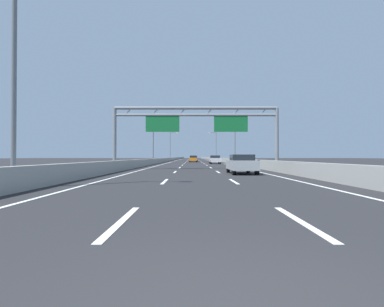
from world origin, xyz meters
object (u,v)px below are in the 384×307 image
blue_car (195,159)px  sign_gantry (197,122)px  orange_car (194,159)px  white_car (216,159)px  streetlamp_right_far (216,144)px  streetlamp_left_near (21,57)px  streetlamp_left_far (172,144)px  streetlamp_left_mid (155,135)px  streetlamp_right_near (384,57)px  streetlamp_right_mid (234,135)px  silver_car (242,164)px

blue_car → sign_gantry: bearing=-90.2°
sign_gantry → orange_car: (-0.13, 36.77, -4.05)m
white_car → orange_car: bearing=104.8°
streetlamp_right_far → blue_car: streetlamp_right_far is taller
streetlamp_left_near → streetlamp_left_far: size_ratio=1.00×
streetlamp_left_far → white_car: (11.22, -43.74, -4.62)m
orange_car → blue_car: orange_car is taller
streetlamp_left_mid → streetlamp_left_far: size_ratio=1.00×
streetlamp_right_near → streetlamp_left_mid: size_ratio=1.00×
streetlamp_left_far → white_car: bearing=-75.6°
streetlamp_right_mid → white_car: size_ratio=2.15×
streetlamp_right_far → white_car: size_ratio=2.15×
streetlamp_right_far → sign_gantry: bearing=-96.4°
streetlamp_right_near → blue_car: bearing=96.6°
streetlamp_left_near → blue_car: streetlamp_left_near is taller
streetlamp_right_far → orange_car: (-7.57, -29.18, -4.62)m
streetlamp_right_mid → orange_car: streetlamp_right_mid is taller
streetlamp_left_near → streetlamp_left_mid: (0.00, 41.40, 0.00)m
sign_gantry → streetlamp_left_near: 18.45m
orange_car → white_car: 15.07m
streetlamp_right_mid → silver_car: (-4.10, -31.65, -4.65)m
streetlamp_left_far → white_car: size_ratio=2.15×
orange_car → blue_car: 9.19m
streetlamp_left_far → streetlamp_right_far: bearing=0.0°
streetlamp_right_near → streetlamp_right_mid: 41.40m
orange_car → silver_car: size_ratio=1.02×
silver_car → white_car: size_ratio=0.95×
streetlamp_right_near → streetlamp_right_mid: same height
streetlamp_left_near → white_car: bearing=74.0°
streetlamp_left_near → orange_car: (7.36, 53.62, -4.62)m
streetlamp_left_mid → streetlamp_left_far: 41.40m
orange_car → streetlamp_left_far: bearing=104.2°
streetlamp_left_far → streetlamp_right_far: (14.93, 0.00, 0.00)m
sign_gantry → streetlamp_left_mid: bearing=107.0°
blue_car → white_car: white_car is taller
streetlamp_left_mid → silver_car: size_ratio=2.27×
sign_gantry → streetlamp_right_near: (7.44, -16.85, 0.57)m
silver_car → streetlamp_right_mid: bearing=82.6°
streetlamp_left_mid → orange_car: 15.00m
streetlamp_right_near → streetlamp_right_mid: (0.00, 41.40, 0.00)m
streetlamp_left_mid → streetlamp_right_mid: bearing=0.0°
streetlamp_left_near → streetlamp_left_far: (0.00, 82.80, 0.00)m
silver_car → white_car: 29.31m
streetlamp_right_far → silver_car: streetlamp_right_far is taller
streetlamp_right_far → streetlamp_left_near: bearing=-100.2°
streetlamp_right_near → streetlamp_left_far: size_ratio=1.00×
streetlamp_left_near → orange_car: 54.32m
sign_gantry → silver_car: 8.85m
streetlamp_right_near → silver_car: size_ratio=2.27×
streetlamp_right_mid → streetlamp_right_far: same height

